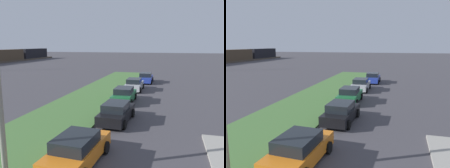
{
  "view_description": "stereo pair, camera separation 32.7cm",
  "coord_description": "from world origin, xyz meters",
  "views": [
    {
      "loc": [
        -4.22,
        -0.99,
        5.56
      ],
      "look_at": [
        18.01,
        4.89,
        1.57
      ],
      "focal_mm": 36.84,
      "sensor_mm": 36.0,
      "label": 1
    },
    {
      "loc": [
        -4.14,
        -1.3,
        5.56
      ],
      "look_at": [
        18.01,
        4.89,
        1.57
      ],
      "focal_mm": 36.84,
      "sensor_mm": 36.0,
      "label": 2
    }
  ],
  "objects": [
    {
      "name": "streetlight",
      "position": [
        3.19,
        5.26,
        4.39
      ],
      "size": [
        0.43,
        2.88,
        7.5
      ],
      "color": "gray",
      "rests_on": "ground"
    },
    {
      "name": "parked_car_green",
      "position": [
        17.11,
        3.43,
        0.72
      ],
      "size": [
        4.33,
        2.07,
        1.47
      ],
      "rotation": [
        0.0,
        0.0,
        0.02
      ],
      "color": "#1E6B38",
      "rests_on": "ground"
    },
    {
      "name": "grass_median",
      "position": [
        10.0,
        7.05,
        0.06
      ],
      "size": [
        60.0,
        6.0,
        0.12
      ],
      "primitive_type": "cube",
      "color": "#477238",
      "rests_on": "ground"
    },
    {
      "name": "parked_car_orange",
      "position": [
        5.06,
        3.13,
        0.72
      ],
      "size": [
        4.39,
        2.19,
        1.47
      ],
      "rotation": [
        0.0,
        0.0,
        -0.05
      ],
      "color": "orange",
      "rests_on": "ground"
    },
    {
      "name": "parked_car_black",
      "position": [
        11.33,
        2.79,
        0.72
      ],
      "size": [
        4.36,
        2.14,
        1.47
      ],
      "rotation": [
        0.0,
        0.0,
        -0.04
      ],
      "color": "black",
      "rests_on": "ground"
    },
    {
      "name": "parked_car_blue",
      "position": [
        29.18,
        2.73,
        0.72
      ],
      "size": [
        4.33,
        2.08,
        1.47
      ],
      "rotation": [
        0.0,
        0.0,
        0.02
      ],
      "color": "#23389E",
      "rests_on": "ground"
    },
    {
      "name": "parked_car_silver",
      "position": [
        23.09,
        3.42,
        0.72
      ],
      "size": [
        4.31,
        2.05,
        1.47
      ],
      "rotation": [
        0.0,
        0.0,
        0.01
      ],
      "color": "#B2B5BA",
      "rests_on": "ground"
    }
  ]
}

